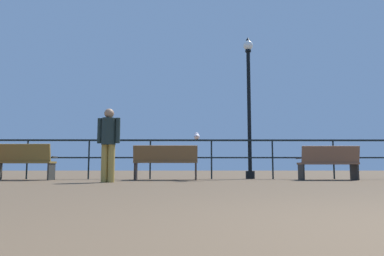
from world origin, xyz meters
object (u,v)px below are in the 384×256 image
object	(u,v)px
bench_near_left	(166,160)
person_at_railing	(108,140)
bench_far_left	(23,160)
lamppost_center	(249,99)
seagull_on_rail	(197,136)
bench_near_right	(329,162)

from	to	relation	value
bench_near_left	person_at_railing	xyz separation A→B (m)	(-1.20, -1.29, 0.43)
bench_far_left	lamppost_center	distance (m)	6.36
lamppost_center	person_at_railing	world-z (taller)	lamppost_center
bench_near_left	lamppost_center	distance (m)	3.11
bench_far_left	seagull_on_rail	bearing A→B (deg)	10.10
seagull_on_rail	lamppost_center	bearing A→B (deg)	6.91
bench_near_right	person_at_railing	distance (m)	5.59
bench_near_left	person_at_railing	size ratio (longest dim) A/B	1.00
bench_near_left	seagull_on_rail	xyz separation A→B (m)	(0.82, 0.80, 0.69)
bench_far_left	bench_near_left	world-z (taller)	bench_far_left
bench_near_right	seagull_on_rail	xyz separation A→B (m)	(-3.40, 0.80, 0.72)
lamppost_center	bench_near_right	bearing A→B (deg)	-27.76
bench_near_left	bench_near_right	world-z (taller)	bench_near_left
bench_near_right	seagull_on_rail	size ratio (longest dim) A/B	3.39
bench_near_right	person_at_railing	bearing A→B (deg)	-166.65
seagull_on_rail	bench_far_left	bearing A→B (deg)	-169.90
lamppost_center	bench_near_left	bearing A→B (deg)	-157.35
person_at_railing	bench_near_left	bearing A→B (deg)	47.22
bench_near_right	seagull_on_rail	bearing A→B (deg)	166.73
person_at_railing	seagull_on_rail	distance (m)	2.92
person_at_railing	bench_far_left	bearing A→B (deg)	152.47
lamppost_center	person_at_railing	distance (m)	4.43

